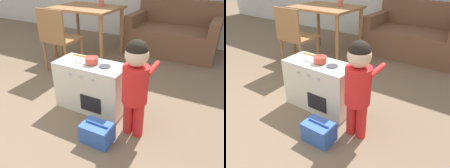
% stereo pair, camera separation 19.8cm
% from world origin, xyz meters
% --- Properties ---
extents(play_kitchen, '(0.71, 0.33, 0.50)m').
position_xyz_m(play_kitchen, '(0.34, 1.08, 0.25)').
color(play_kitchen, silver).
rests_on(play_kitchen, ground_plane).
extents(toy_pot, '(0.28, 0.13, 0.06)m').
position_xyz_m(toy_pot, '(0.35, 1.08, 0.54)').
color(toy_pot, '#E04C3D').
rests_on(toy_pot, play_kitchen).
extents(child_figure, '(0.23, 0.35, 0.85)m').
position_xyz_m(child_figure, '(0.87, 0.91, 0.53)').
color(child_figure, red).
rests_on(child_figure, ground_plane).
extents(toy_basket, '(0.26, 0.18, 0.19)m').
position_xyz_m(toy_basket, '(0.65, 0.67, 0.09)').
color(toy_basket, '#335BB2').
rests_on(toy_basket, ground_plane).
extents(dining_table, '(0.99, 0.78, 0.78)m').
position_xyz_m(dining_table, '(-0.55, 2.37, 0.66)').
color(dining_table, olive).
rests_on(dining_table, ground_plane).
extents(dining_chair_near, '(0.42, 0.42, 0.86)m').
position_xyz_m(dining_chair_near, '(-0.54, 1.66, 0.47)').
color(dining_chair_near, olive).
rests_on(dining_chair_near, ground_plane).
extents(couch, '(1.42, 0.90, 0.82)m').
position_xyz_m(couch, '(0.62, 3.23, 0.30)').
color(couch, brown).
rests_on(couch, ground_plane).
extents(cup_on_table, '(0.08, 0.08, 0.08)m').
position_xyz_m(cup_on_table, '(-0.38, 2.52, 0.82)').
color(cup_on_table, '#D15B4C').
rests_on(cup_on_table, dining_table).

